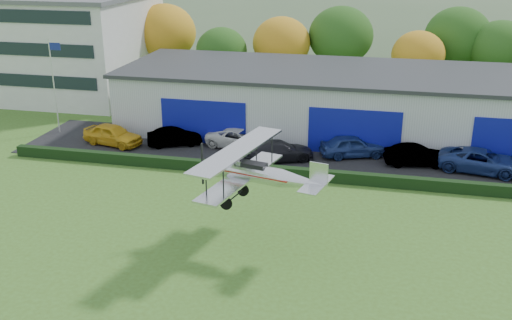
% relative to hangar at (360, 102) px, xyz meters
% --- Properties ---
extents(ground, '(300.00, 300.00, 0.00)m').
position_rel_hangar_xyz_m(ground, '(-5.00, -27.98, -2.66)').
color(ground, '#40601E').
rests_on(ground, ground).
extents(apron, '(48.00, 9.00, 0.05)m').
position_rel_hangar_xyz_m(apron, '(-2.00, -6.98, -2.63)').
color(apron, black).
rests_on(apron, ground).
extents(hedge, '(46.00, 0.60, 0.80)m').
position_rel_hangar_xyz_m(hedge, '(-2.00, -11.78, -2.26)').
color(hedge, black).
rests_on(hedge, ground).
extents(hangar, '(40.60, 12.60, 5.30)m').
position_rel_hangar_xyz_m(hangar, '(0.00, 0.00, 0.00)').
color(hangar, '#B2B7BC').
rests_on(hangar, ground).
extents(office_block, '(20.60, 15.60, 10.40)m').
position_rel_hangar_xyz_m(office_block, '(-33.00, 7.02, 2.56)').
color(office_block, silver).
rests_on(office_block, ground).
extents(flagpole, '(1.05, 0.10, 8.00)m').
position_rel_hangar_xyz_m(flagpole, '(-24.88, -5.98, 2.13)').
color(flagpole, silver).
rests_on(flagpole, ground).
extents(tree_belt, '(75.70, 13.22, 10.12)m').
position_rel_hangar_xyz_m(tree_belt, '(-4.15, 12.64, 2.95)').
color(tree_belt, '#3D2614').
rests_on(tree_belt, ground).
extents(distant_hills, '(430.00, 196.00, 56.00)m').
position_rel_hangar_xyz_m(distant_hills, '(-9.38, 112.02, -15.70)').
color(distant_hills, '#4C6642').
rests_on(distant_hills, ground).
extents(car_0, '(5.25, 3.05, 1.68)m').
position_rel_hangar_xyz_m(car_0, '(-19.02, -7.99, -1.77)').
color(car_0, gold).
rests_on(car_0, apron).
extents(car_1, '(4.55, 3.14, 1.42)m').
position_rel_hangar_xyz_m(car_1, '(-14.11, -7.11, -1.90)').
color(car_1, gray).
rests_on(car_1, apron).
extents(car_2, '(5.71, 3.41, 1.49)m').
position_rel_hangar_xyz_m(car_2, '(-8.88, -6.43, -1.86)').
color(car_2, silver).
rests_on(car_2, apron).
extents(car_3, '(5.66, 4.10, 1.52)m').
position_rel_hangar_xyz_m(car_3, '(-5.34, -8.58, -1.85)').
color(car_3, black).
rests_on(car_3, apron).
extents(car_4, '(5.28, 3.55, 1.67)m').
position_rel_hangar_xyz_m(car_4, '(-0.03, -6.52, -1.77)').
color(car_4, navy).
rests_on(car_4, apron).
extents(car_5, '(4.75, 2.22, 1.51)m').
position_rel_hangar_xyz_m(car_5, '(4.64, -7.40, -1.85)').
color(car_5, gray).
rests_on(car_5, apron).
extents(car_6, '(6.26, 3.72, 1.63)m').
position_rel_hangar_xyz_m(car_6, '(9.11, -7.67, -1.79)').
color(car_6, navy).
rests_on(car_6, apron).
extents(biplane, '(7.26, 8.25, 3.07)m').
position_rel_hangar_xyz_m(biplane, '(-4.14, -21.60, 1.64)').
color(biplane, silver).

